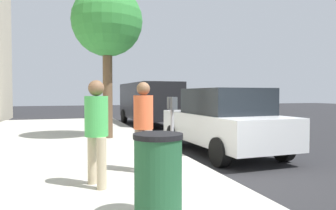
{
  "coord_description": "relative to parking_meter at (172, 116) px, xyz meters",
  "views": [
    {
      "loc": [
        -5.4,
        2.68,
        1.62
      ],
      "look_at": [
        1.4,
        0.48,
        1.37
      ],
      "focal_mm": 33.42,
      "sensor_mm": 36.0,
      "label": 1
    }
  ],
  "objects": [
    {
      "name": "ground_plane",
      "position": [
        -0.72,
        -0.61,
        -1.17
      ],
      "size": [
        80.0,
        80.0,
        0.0
      ],
      "primitive_type": "plane",
      "color": "#232326",
      "rests_on": "ground"
    },
    {
      "name": "sidewalk_slab",
      "position": [
        -0.72,
        2.39,
        -1.09
      ],
      "size": [
        28.0,
        6.0,
        0.15
      ],
      "primitive_type": "cube",
      "color": "#A8A59E",
      "rests_on": "ground_plane"
    },
    {
      "name": "parking_meter",
      "position": [
        0.0,
        0.0,
        0.0
      ],
      "size": [
        0.36,
        0.12,
        1.41
      ],
      "color": "gray",
      "rests_on": "sidewalk_slab"
    },
    {
      "name": "pedestrian_at_meter",
      "position": [
        -0.37,
        0.7,
        -0.03
      ],
      "size": [
        0.5,
        0.37,
        1.7
      ],
      "rotation": [
        0.0,
        0.0,
        -1.26
      ],
      "color": "#726656",
      "rests_on": "sidewalk_slab"
    },
    {
      "name": "pedestrian_bystander",
      "position": [
        -1.08,
        1.63,
        -0.03
      ],
      "size": [
        0.5,
        0.37,
        1.69
      ],
      "rotation": [
        0.0,
        0.0,
        -1.26
      ],
      "color": "tan",
      "rests_on": "sidewalk_slab"
    },
    {
      "name": "parked_sedan_near",
      "position": [
        1.5,
        -1.97,
        -0.27
      ],
      "size": [
        4.47,
        2.1,
        1.77
      ],
      "color": "silver",
      "rests_on": "ground_plane"
    },
    {
      "name": "parked_van_far",
      "position": [
        9.57,
        -1.96,
        0.09
      ],
      "size": [
        5.26,
        2.26,
        2.18
      ],
      "color": "black",
      "rests_on": "ground_plane"
    },
    {
      "name": "street_tree",
      "position": [
        4.47,
        0.77,
        2.83
      ],
      "size": [
        2.35,
        2.35,
        5.08
      ],
      "color": "brown",
      "rests_on": "sidewalk_slab"
    },
    {
      "name": "trash_bin",
      "position": [
        -2.63,
        1.06,
        -0.51
      ],
      "size": [
        0.59,
        0.59,
        1.01
      ],
      "color": "#1E4C2D",
      "rests_on": "sidewalk_slab"
    }
  ]
}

